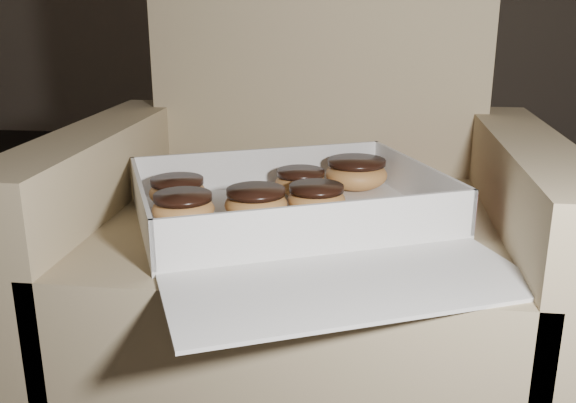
{
  "coord_description": "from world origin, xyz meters",
  "views": [
    {
      "loc": [
        0.81,
        -1.08,
        0.7
      ],
      "look_at": [
        0.69,
        -0.15,
        0.4
      ],
      "focal_mm": 40.0,
      "sensor_mm": 36.0,
      "label": 1
    }
  ],
  "objects": [
    {
      "name": "armchair",
      "position": [
        0.71,
        -0.06,
        0.26
      ],
      "size": [
        0.8,
        0.67,
        0.83
      ],
      "color": "#9B8263",
      "rests_on": "floor"
    },
    {
      "name": "donut_c",
      "position": [
        0.51,
        -0.13,
        0.41
      ],
      "size": [
        0.09,
        0.09,
        0.05
      ],
      "color": "gold",
      "rests_on": "bakery_box"
    },
    {
      "name": "crumb_c",
      "position": [
        0.72,
        -0.29,
        0.38
      ],
      "size": [
        0.01,
        0.01,
        0.0
      ],
      "primitive_type": "ellipsoid",
      "color": "black",
      "rests_on": "bakery_box"
    },
    {
      "name": "donut_d",
      "position": [
        0.7,
        -0.04,
        0.4
      ],
      "size": [
        0.09,
        0.09,
        0.04
      ],
      "color": "gold",
      "rests_on": "bakery_box"
    },
    {
      "name": "crumb_b",
      "position": [
        0.81,
        -0.14,
        0.38
      ],
      "size": [
        0.01,
        0.01,
        0.0
      ],
      "primitive_type": "ellipsoid",
      "color": "black",
      "rests_on": "bakery_box"
    },
    {
      "name": "donut_a",
      "position": [
        0.65,
        -0.17,
        0.41
      ],
      "size": [
        0.1,
        0.1,
        0.05
      ],
      "color": "gold",
      "rests_on": "bakery_box"
    },
    {
      "name": "donut_e",
      "position": [
        0.79,
        0.01,
        0.41
      ],
      "size": [
        0.11,
        0.11,
        0.05
      ],
      "color": "gold",
      "rests_on": "bakery_box"
    },
    {
      "name": "bakery_box",
      "position": [
        0.72,
        -0.19,
        0.39
      ],
      "size": [
        0.62,
        0.66,
        0.08
      ],
      "rotation": [
        0.0,
        0.0,
        0.42
      ],
      "color": "silver",
      "rests_on": "armchair"
    },
    {
      "name": "donut_f",
      "position": [
        0.74,
        -0.14,
        0.41
      ],
      "size": [
        0.09,
        0.09,
        0.05
      ],
      "color": "gold",
      "rests_on": "bakery_box"
    },
    {
      "name": "donut_b",
      "position": [
        0.55,
        -0.21,
        0.41
      ],
      "size": [
        0.09,
        0.09,
        0.05
      ],
      "color": "gold",
      "rests_on": "bakery_box"
    },
    {
      "name": "crumb_a",
      "position": [
        0.63,
        -0.24,
        0.38
      ],
      "size": [
        0.01,
        0.01,
        0.0
      ],
      "primitive_type": "ellipsoid",
      "color": "black",
      "rests_on": "bakery_box"
    }
  ]
}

